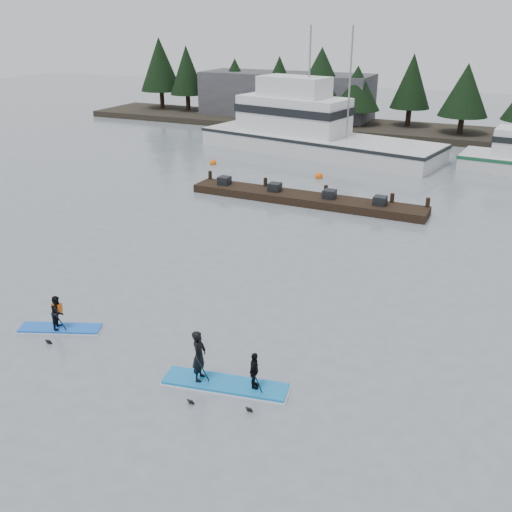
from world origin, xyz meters
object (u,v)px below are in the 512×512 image
at_px(fishing_boat_large, 311,142).
at_px(paddleboard_solo, 59,318).
at_px(paddleboard_duo, 222,371).
at_px(floating_dock, 305,199).

height_order(fishing_boat_large, paddleboard_solo, fishing_boat_large).
bearing_deg(paddleboard_duo, floating_dock, 92.48).
bearing_deg(floating_dock, paddleboard_duo, -76.49).
distance_m(floating_dock, paddleboard_duo, 18.91).
relative_size(fishing_boat_large, paddleboard_duo, 5.31).
xyz_separation_m(fishing_boat_large, paddleboard_solo, (1.78, -31.33, -0.38)).
bearing_deg(fishing_boat_large, paddleboard_duo, -63.84).
distance_m(fishing_boat_large, paddleboard_duo, 33.02).
xyz_separation_m(floating_dock, paddleboard_duo, (4.13, -18.45, 0.28)).
xyz_separation_m(floating_dock, paddleboard_solo, (-2.67, -17.89, 0.23)).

